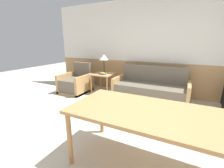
{
  "coord_description": "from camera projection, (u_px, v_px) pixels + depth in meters",
  "views": [
    {
      "loc": [
        0.62,
        -1.82,
        1.5
      ],
      "look_at": [
        -0.87,
        1.18,
        0.57
      ],
      "focal_mm": 24.0,
      "sensor_mm": 36.0,
      "label": 1
    }
  ],
  "objects": [
    {
      "name": "side_table",
      "position": [
        103.0,
        77.0,
        4.53
      ],
      "size": [
        0.59,
        0.59,
        0.59
      ],
      "color": "tan",
      "rests_on": "ground_plane"
    },
    {
      "name": "book_stack",
      "position": [
        103.0,
        74.0,
        4.39
      ],
      "size": [
        0.19,
        0.14,
        0.05
      ],
      "color": "#234799",
      "rests_on": "side_table"
    },
    {
      "name": "ground_plane",
      "position": [
        129.0,
        146.0,
        2.24
      ],
      "size": [
        16.0,
        16.0,
        0.0
      ],
      "primitive_type": "plane",
      "color": "beige"
    },
    {
      "name": "couch",
      "position": [
        150.0,
        90.0,
        4.0
      ],
      "size": [
        1.91,
        0.8,
        0.89
      ],
      "color": "tan",
      "rests_on": "ground_plane"
    },
    {
      "name": "wall_back",
      "position": [
        163.0,
        48.0,
        4.15
      ],
      "size": [
        7.2,
        0.06,
        2.7
      ],
      "color": "tan",
      "rests_on": "ground_plane"
    },
    {
      "name": "dining_table",
      "position": [
        157.0,
        118.0,
        1.68
      ],
      "size": [
        2.03,
        0.9,
        0.75
      ],
      "color": "#B27F4C",
      "rests_on": "ground_plane"
    },
    {
      "name": "armchair",
      "position": [
        76.0,
        84.0,
        4.68
      ],
      "size": [
        0.79,
        0.86,
        0.88
      ],
      "rotation": [
        0.0,
        0.0,
        0.28
      ],
      "color": "tan",
      "rests_on": "ground_plane"
    },
    {
      "name": "table_lamp",
      "position": [
        104.0,
        58.0,
        4.48
      ],
      "size": [
        0.29,
        0.29,
        0.56
      ],
      "color": "black",
      "rests_on": "side_table"
    }
  ]
}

